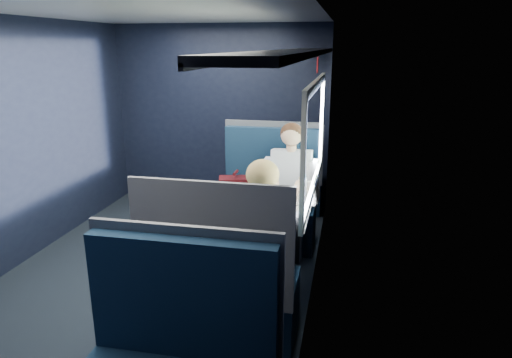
% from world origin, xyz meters
% --- Properties ---
extents(ground, '(2.80, 4.20, 0.01)m').
position_xyz_m(ground, '(0.00, 0.00, -0.01)').
color(ground, black).
extents(room_shell, '(3.00, 4.40, 2.40)m').
position_xyz_m(room_shell, '(0.02, 0.00, 1.48)').
color(room_shell, black).
rests_on(room_shell, ground).
extents(table, '(0.62, 1.00, 0.74)m').
position_xyz_m(table, '(1.03, 0.00, 0.66)').
color(table, '#54565E').
rests_on(table, ground).
extents(seat_bay_near, '(1.06, 0.62, 1.26)m').
position_xyz_m(seat_bay_near, '(0.83, 0.87, 0.42)').
color(seat_bay_near, '#0C1F35').
rests_on(seat_bay_near, ground).
extents(seat_bay_far, '(1.04, 0.62, 1.26)m').
position_xyz_m(seat_bay_far, '(0.85, -0.87, 0.41)').
color(seat_bay_far, '#0C1F35').
rests_on(seat_bay_far, ground).
extents(seat_row_front, '(1.04, 0.51, 1.16)m').
position_xyz_m(seat_row_front, '(0.85, 1.80, 0.41)').
color(seat_row_front, '#0C1F35').
rests_on(seat_row_front, ground).
extents(man, '(0.53, 0.56, 1.32)m').
position_xyz_m(man, '(1.10, 0.70, 0.72)').
color(man, black).
rests_on(man, ground).
extents(woman, '(0.53, 0.56, 1.32)m').
position_xyz_m(woman, '(1.10, -0.71, 0.73)').
color(woman, black).
rests_on(woman, ground).
extents(papers, '(0.71, 0.86, 0.01)m').
position_xyz_m(papers, '(0.94, -0.11, 0.74)').
color(papers, white).
rests_on(papers, table).
extents(laptop, '(0.22, 0.29, 0.22)m').
position_xyz_m(laptop, '(1.35, 0.13, 0.80)').
color(laptop, silver).
rests_on(laptop, table).
extents(bottle_small, '(0.06, 0.06, 0.20)m').
position_xyz_m(bottle_small, '(1.28, 0.27, 0.83)').
color(bottle_small, silver).
rests_on(bottle_small, table).
extents(cup, '(0.07, 0.07, 0.09)m').
position_xyz_m(cup, '(1.33, 0.43, 0.78)').
color(cup, white).
rests_on(cup, table).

